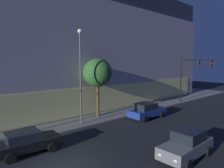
{
  "coord_description": "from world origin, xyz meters",
  "views": [
    {
      "loc": [
        -5.2,
        -10.01,
        6.08
      ],
      "look_at": [
        6.9,
        3.75,
        4.15
      ],
      "focal_mm": 32.57,
      "sensor_mm": 36.0,
      "label": 1
    }
  ],
  "objects_px": {
    "car_black": "(27,142)",
    "car_grey": "(187,144)",
    "car_blue": "(147,111)",
    "street_lamp_sidewalk": "(80,66)",
    "sidewalk_tree": "(98,73)",
    "traffic_light_far_corner": "(192,71)",
    "modern_building": "(77,51)"
  },
  "relations": [
    {
      "from": "sidewalk_tree",
      "to": "car_black",
      "type": "bearing_deg",
      "value": -156.34
    },
    {
      "from": "modern_building",
      "to": "car_black",
      "type": "bearing_deg",
      "value": -130.73
    },
    {
      "from": "traffic_light_far_corner",
      "to": "car_black",
      "type": "height_order",
      "value": "traffic_light_far_corner"
    },
    {
      "from": "car_black",
      "to": "car_blue",
      "type": "relative_size",
      "value": 0.95
    },
    {
      "from": "modern_building",
      "to": "car_grey",
      "type": "xyz_separation_m",
      "value": [
        -7.05,
        -24.34,
        -7.3
      ]
    },
    {
      "from": "car_black",
      "to": "car_grey",
      "type": "height_order",
      "value": "car_grey"
    },
    {
      "from": "street_lamp_sidewalk",
      "to": "car_blue",
      "type": "height_order",
      "value": "street_lamp_sidewalk"
    },
    {
      "from": "car_blue",
      "to": "sidewalk_tree",
      "type": "bearing_deg",
      "value": 135.17
    },
    {
      "from": "traffic_light_far_corner",
      "to": "street_lamp_sidewalk",
      "type": "height_order",
      "value": "street_lamp_sidewalk"
    },
    {
      "from": "modern_building",
      "to": "car_blue",
      "type": "distance_m",
      "value": 18.32
    },
    {
      "from": "car_blue",
      "to": "car_black",
      "type": "bearing_deg",
      "value": -179.22
    },
    {
      "from": "modern_building",
      "to": "sidewalk_tree",
      "type": "relative_size",
      "value": 5.8
    },
    {
      "from": "traffic_light_far_corner",
      "to": "sidewalk_tree",
      "type": "bearing_deg",
      "value": 167.75
    },
    {
      "from": "street_lamp_sidewalk",
      "to": "sidewalk_tree",
      "type": "distance_m",
      "value": 3.29
    },
    {
      "from": "street_lamp_sidewalk",
      "to": "car_grey",
      "type": "bearing_deg",
      "value": -82.21
    },
    {
      "from": "street_lamp_sidewalk",
      "to": "car_blue",
      "type": "distance_m",
      "value": 8.74
    },
    {
      "from": "traffic_light_far_corner",
      "to": "sidewalk_tree",
      "type": "xyz_separation_m",
      "value": [
        -14.79,
        3.21,
        0.02
      ]
    },
    {
      "from": "modern_building",
      "to": "car_black",
      "type": "height_order",
      "value": "modern_building"
    },
    {
      "from": "traffic_light_far_corner",
      "to": "car_black",
      "type": "xyz_separation_m",
      "value": [
        -23.85,
        -0.76,
        -4.16
      ]
    },
    {
      "from": "modern_building",
      "to": "car_black",
      "type": "distance_m",
      "value": 23.49
    },
    {
      "from": "sidewalk_tree",
      "to": "traffic_light_far_corner",
      "type": "bearing_deg",
      "value": -12.25
    },
    {
      "from": "sidewalk_tree",
      "to": "street_lamp_sidewalk",
      "type": "bearing_deg",
      "value": -157.74
    },
    {
      "from": "car_grey",
      "to": "car_blue",
      "type": "relative_size",
      "value": 0.95
    },
    {
      "from": "traffic_light_far_corner",
      "to": "street_lamp_sidewalk",
      "type": "relative_size",
      "value": 0.75
    },
    {
      "from": "street_lamp_sidewalk",
      "to": "car_grey",
      "type": "height_order",
      "value": "street_lamp_sidewalk"
    },
    {
      "from": "traffic_light_far_corner",
      "to": "modern_building",
      "type": "bearing_deg",
      "value": 119.95
    },
    {
      "from": "sidewalk_tree",
      "to": "modern_building",
      "type": "bearing_deg",
      "value": 67.0
    },
    {
      "from": "modern_building",
      "to": "street_lamp_sidewalk",
      "type": "relative_size",
      "value": 4.11
    },
    {
      "from": "sidewalk_tree",
      "to": "car_blue",
      "type": "relative_size",
      "value": 1.42
    },
    {
      "from": "traffic_light_far_corner",
      "to": "sidewalk_tree",
      "type": "relative_size",
      "value": 1.06
    },
    {
      "from": "traffic_light_far_corner",
      "to": "car_grey",
      "type": "bearing_deg",
      "value": -153.36
    },
    {
      "from": "car_grey",
      "to": "street_lamp_sidewalk",
      "type": "bearing_deg",
      "value": 97.79
    }
  ]
}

